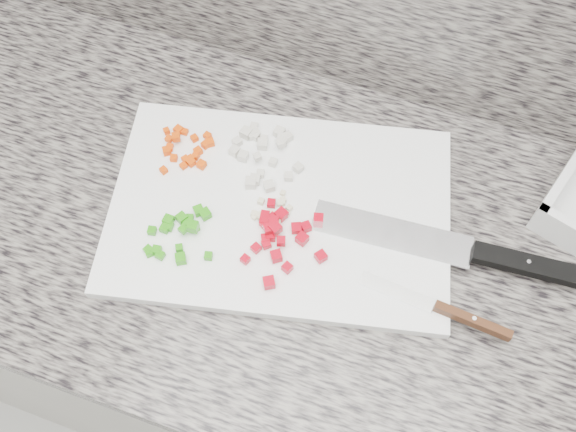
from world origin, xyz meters
name	(u,v)px	position (x,y,z in m)	size (l,w,h in m)	color
cabinet	(320,340)	(0.00, 1.44, 0.43)	(3.92, 0.62, 0.86)	silver
countertop	(333,247)	(0.00, 1.44, 0.88)	(3.96, 0.64, 0.04)	slate
cutting_board	(280,210)	(-0.09, 1.46, 0.91)	(0.50, 0.33, 0.02)	white
carrot_pile	(187,149)	(-0.26, 1.51, 0.92)	(0.09, 0.09, 0.02)	#E24604
onion_pile	(261,151)	(-0.15, 1.54, 0.92)	(0.12, 0.12, 0.02)	beige
green_pepper_pile	(180,232)	(-0.21, 1.37, 0.92)	(0.11, 0.10, 0.02)	#268E0C
red_pepper_pile	(281,236)	(-0.07, 1.41, 0.93)	(0.12, 0.14, 0.03)	#B30214
garlic_pile	(274,211)	(-0.10, 1.45, 0.92)	(0.06, 0.06, 0.01)	beige
chef_knife	(479,254)	(0.20, 1.48, 0.92)	(0.38, 0.07, 0.02)	silver
paring_knife	(453,313)	(0.19, 1.38, 0.92)	(0.21, 0.04, 0.02)	silver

